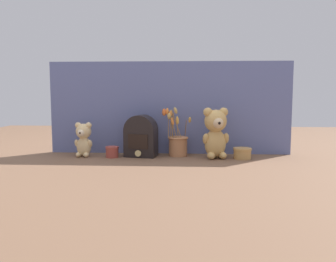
# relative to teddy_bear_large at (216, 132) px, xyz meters

# --- Properties ---
(ground_plane) EXTENTS (4.00, 4.00, 0.00)m
(ground_plane) POSITION_rel_teddy_bear_large_xyz_m (-0.29, -0.01, -0.16)
(ground_plane) COLOR brown
(backdrop_wall) EXTENTS (1.55, 0.02, 0.59)m
(backdrop_wall) POSITION_rel_teddy_bear_large_xyz_m (-0.29, 0.16, 0.14)
(backdrop_wall) COLOR slate
(backdrop_wall) RESTS_ON ground
(teddy_bear_large) EXTENTS (0.17, 0.15, 0.30)m
(teddy_bear_large) POSITION_rel_teddy_bear_large_xyz_m (0.00, 0.00, 0.00)
(teddy_bear_large) COLOR tan
(teddy_bear_large) RESTS_ON ground
(teddy_bear_medium) EXTENTS (0.12, 0.11, 0.21)m
(teddy_bear_medium) POSITION_rel_teddy_bear_large_xyz_m (-0.81, 0.01, -0.05)
(teddy_bear_medium) COLOR #DBBC84
(teddy_bear_medium) RESTS_ON ground
(flower_vase) EXTENTS (0.18, 0.16, 0.31)m
(flower_vase) POSITION_rel_teddy_bear_large_xyz_m (-0.23, 0.07, -0.08)
(flower_vase) COLOR #AD7047
(flower_vase) RESTS_ON ground
(vintage_radio) EXTENTS (0.21, 0.14, 0.26)m
(vintage_radio) POSITION_rel_teddy_bear_large_xyz_m (-0.45, 0.03, -0.03)
(vintage_radio) COLOR black
(vintage_radio) RESTS_ON ground
(decorative_tin_tall) EXTENTS (0.08, 0.08, 0.07)m
(decorative_tin_tall) POSITION_rel_teddy_bear_large_xyz_m (-0.63, -0.00, -0.13)
(decorative_tin_tall) COLOR #993D33
(decorative_tin_tall) RESTS_ON ground
(decorative_tin_short) EXTENTS (0.11, 0.11, 0.06)m
(decorative_tin_short) POSITION_rel_teddy_bear_large_xyz_m (0.16, -0.01, -0.13)
(decorative_tin_short) COLOR tan
(decorative_tin_short) RESTS_ON ground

